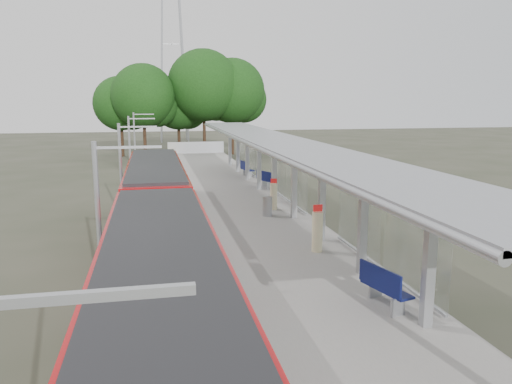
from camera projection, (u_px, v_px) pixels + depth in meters
trackbed at (156, 214)px, 28.77m from camera, size 3.00×70.00×0.24m
platform at (233, 204)px, 29.60m from camera, size 6.00×50.00×1.00m
tactile_strip at (190, 198)px, 29.00m from camera, size 0.60×50.00×0.02m
end_fence at (196, 147)px, 53.42m from camera, size 6.00×0.10×1.20m
train at (158, 229)px, 17.90m from camera, size 2.74×27.60×3.62m
canopy at (275, 148)px, 25.58m from camera, size 3.27×38.00×3.66m
pylon at (171, 18)px, 77.05m from camera, size 8.00×4.00×38.00m
tree_cluster at (186, 93)px, 58.41m from camera, size 20.19×9.66×12.49m
catenary_masts at (122, 169)px, 26.96m from camera, size 2.08×48.16×5.40m
bench_near at (383, 286)px, 13.67m from camera, size 0.92×1.74×1.14m
bench_mid at (266, 179)px, 32.30m from camera, size 1.09×1.67×1.10m
bench_far at (246, 168)px, 37.23m from camera, size 0.80×1.69×1.11m
info_pillar_near at (317, 231)px, 18.64m from camera, size 0.41×0.41×1.80m
info_pillar_far at (274, 196)px, 25.82m from camera, size 0.37×0.37×1.63m
litter_bin at (267, 206)px, 24.42m from camera, size 0.49×0.49×0.97m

